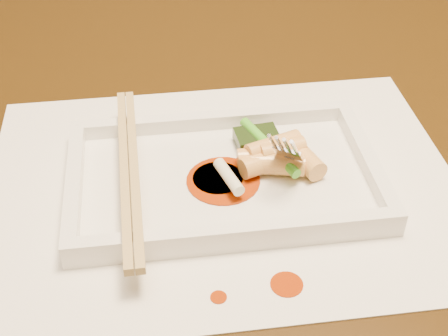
{
  "coord_description": "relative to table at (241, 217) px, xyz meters",
  "views": [
    {
      "loc": [
        -0.08,
        -0.46,
        1.1
      ],
      "look_at": [
        -0.03,
        -0.06,
        0.77
      ],
      "focal_mm": 50.0,
      "sensor_mm": 36.0,
      "label": 1
    }
  ],
  "objects": [
    {
      "name": "table",
      "position": [
        0.0,
        0.0,
        0.0
      ],
      "size": [
        1.4,
        0.9,
        0.75
      ],
      "color": "black",
      "rests_on": "ground"
    },
    {
      "name": "placemat",
      "position": [
        -0.03,
        -0.06,
        0.1
      ],
      "size": [
        0.4,
        0.3,
        0.0
      ],
      "primitive_type": "cube",
      "color": "white",
      "rests_on": "table"
    },
    {
      "name": "sauce_splatter_a",
      "position": [
        0.0,
        -0.18,
        0.1
      ],
      "size": [
        0.02,
        0.02,
        0.0
      ],
      "primitive_type": "cylinder",
      "color": "#9A2D04",
      "rests_on": "placemat"
    },
    {
      "name": "sauce_splatter_b",
      "position": [
        -0.05,
        -0.18,
        0.1
      ],
      "size": [
        0.01,
        0.01,
        0.0
      ],
      "primitive_type": "cylinder",
      "color": "#9A2D04",
      "rests_on": "placemat"
    },
    {
      "name": "plate_base",
      "position": [
        -0.03,
        -0.06,
        0.11
      ],
      "size": [
        0.26,
        0.16,
        0.01
      ],
      "primitive_type": "cube",
      "color": "white",
      "rests_on": "placemat"
    },
    {
      "name": "plate_rim_far",
      "position": [
        -0.03,
        0.01,
        0.12
      ],
      "size": [
        0.26,
        0.01,
        0.01
      ],
      "primitive_type": "cube",
      "color": "white",
      "rests_on": "plate_base"
    },
    {
      "name": "plate_rim_near",
      "position": [
        -0.03,
        -0.14,
        0.12
      ],
      "size": [
        0.26,
        0.01,
        0.01
      ],
      "primitive_type": "cube",
      "color": "white",
      "rests_on": "plate_base"
    },
    {
      "name": "plate_rim_left",
      "position": [
        -0.15,
        -0.06,
        0.12
      ],
      "size": [
        0.01,
        0.14,
        0.01
      ],
      "primitive_type": "cube",
      "color": "white",
      "rests_on": "plate_base"
    },
    {
      "name": "plate_rim_right",
      "position": [
        0.1,
        -0.06,
        0.12
      ],
      "size": [
        0.01,
        0.14,
        0.01
      ],
      "primitive_type": "cube",
      "color": "white",
      "rests_on": "plate_base"
    },
    {
      "name": "veg_piece",
      "position": [
        0.01,
        -0.02,
        0.12
      ],
      "size": [
        0.04,
        0.03,
        0.01
      ],
      "primitive_type": "cube",
      "rotation": [
        0.0,
        0.0,
        0.1
      ],
      "color": "black",
      "rests_on": "plate_base"
    },
    {
      "name": "scallion_white",
      "position": [
        -0.02,
        -0.08,
        0.12
      ],
      "size": [
        0.02,
        0.04,
        0.01
      ],
      "primitive_type": "cylinder",
      "rotation": [
        1.57,
        0.0,
        0.3
      ],
      "color": "#EAEACC",
      "rests_on": "plate_base"
    },
    {
      "name": "scallion_green",
      "position": [
        0.02,
        -0.04,
        0.12
      ],
      "size": [
        0.04,
        0.08,
        0.01
      ],
      "primitive_type": "cylinder",
      "rotation": [
        1.57,
        0.0,
        0.37
      ],
      "color": "green",
      "rests_on": "plate_base"
    },
    {
      "name": "chopstick_a",
      "position": [
        -0.11,
        -0.06,
        0.13
      ],
      "size": [
        0.01,
        0.22,
        0.01
      ],
      "primitive_type": "cube",
      "rotation": [
        0.0,
        0.0,
        0.02
      ],
      "color": "tan",
      "rests_on": "plate_rim_near"
    },
    {
      "name": "chopstick_b",
      "position": [
        -0.1,
        -0.06,
        0.13
      ],
      "size": [
        0.01,
        0.22,
        0.01
      ],
      "primitive_type": "cube",
      "rotation": [
        0.0,
        0.0,
        0.02
      ],
      "color": "tan",
      "rests_on": "plate_rim_near"
    },
    {
      "name": "fork",
      "position": [
        0.04,
        -0.04,
        0.18
      ],
      "size": [
        0.09,
        0.1,
        0.14
      ],
      "primitive_type": null,
      "color": "silver",
      "rests_on": "plate_base"
    },
    {
      "name": "sauce_blob_0",
      "position": [
        -0.03,
        -0.06,
        0.11
      ],
      "size": [
        0.04,
        0.04,
        0.0
      ],
      "primitive_type": "cylinder",
      "color": "#9A2D04",
      "rests_on": "plate_base"
    },
    {
      "name": "sauce_blob_1",
      "position": [
        -0.03,
        -0.07,
        0.11
      ],
      "size": [
        0.06,
        0.06,
        0.0
      ],
      "primitive_type": "cylinder",
      "color": "#9A2D04",
      "rests_on": "plate_base"
    },
    {
      "name": "rice_cake_0",
      "position": [
        0.02,
        -0.06,
        0.12
      ],
      "size": [
        0.04,
        0.02,
        0.02
      ],
      "primitive_type": "cylinder",
      "rotation": [
        1.57,
        0.0,
        1.47
      ],
      "color": "#EEC46F",
      "rests_on": "plate_base"
    },
    {
      "name": "rice_cake_1",
      "position": [
        0.01,
        -0.05,
        0.12
      ],
      "size": [
        0.05,
        0.02,
        0.02
      ],
      "primitive_type": "cylinder",
      "rotation": [
        1.57,
        0.0,
        1.54
      ],
      "color": "#EEC46F",
      "rests_on": "plate_base"
    },
    {
      "name": "rice_cake_2",
      "position": [
        0.03,
        -0.05,
        0.13
      ],
      "size": [
        0.04,
        0.02,
        0.02
      ],
      "primitive_type": "cylinder",
      "rotation": [
        1.57,
        0.0,
        1.76
      ],
      "color": "#EEC46F",
      "rests_on": "plate_base"
    },
    {
      "name": "rice_cake_3",
      "position": [
        0.01,
        -0.06,
        0.12
      ],
      "size": [
        0.05,
        0.03,
        0.02
      ],
      "primitive_type": "cylinder",
      "rotation": [
        1.57,
        0.0,
        1.92
      ],
      "color": "#EEC46F",
      "rests_on": "plate_base"
    },
    {
      "name": "rice_cake_4",
      "position": [
        0.04,
        -0.06,
        0.12
      ],
      "size": [
        0.03,
        0.05,
        0.02
      ],
      "primitive_type": "cylinder",
      "rotation": [
        1.57,
        0.0,
        0.33
      ],
      "color": "#EEC46F",
      "rests_on": "plate_base"
    },
    {
      "name": "rice_cake_5",
      "position": [
        0.02,
        -0.05,
        0.13
      ],
      "size": [
        0.05,
        0.03,
        0.02
      ],
      "primitive_type": "cylinder",
      "rotation": [
        1.57,
        0.0,
        1.91
      ],
      "color": "#EEC46F",
      "rests_on": "plate_base"
    },
    {
      "name": "rice_cake_6",
      "position": [
        0.02,
        -0.06,
        0.12
      ],
      "size": [
        0.05,
        0.03,
        0.02
      ],
      "primitive_type": "cylinder",
      "rotation": [
        1.57,
        0.0,
        1.33
      ],
      "color": "#EEC46F",
      "rests_on": "plate_base"
    },
    {
      "name": "rice_cake_7",
      "position": [
        0.02,
        -0.05,
        0.12
      ],
      "size": [
        0.05,
        0.03,
        0.02
      ],
      "primitive_type": "cylinder",
      "rotation": [
        1.57,
        0.0,
        1.32
      ],
      "color": "#EEC46F",
      "rests_on": "plate_base"
    }
  ]
}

